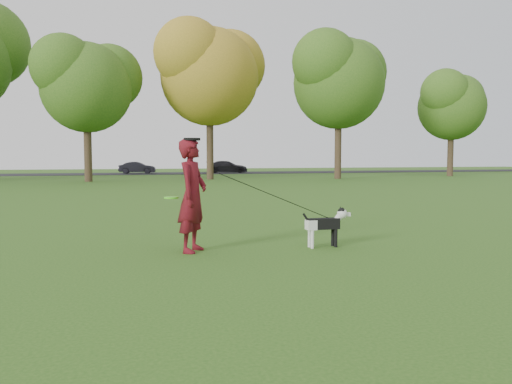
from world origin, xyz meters
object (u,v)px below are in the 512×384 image
object	(u,v)px
dog	(327,223)
man	(192,195)
car_right	(227,167)
car_mid	(137,168)

from	to	relation	value
dog	man	bearing A→B (deg)	174.50
man	dog	distance (m)	2.34
dog	car_right	distance (m)	40.56
dog	car_right	bearing A→B (deg)	79.46
dog	car_mid	world-z (taller)	car_mid
car_mid	car_right	world-z (taller)	car_right
man	car_right	size ratio (longest dim) A/B	0.46
man	dog	size ratio (longest dim) A/B	2.03
man	dog	bearing A→B (deg)	-65.13
man	car_right	distance (m)	40.83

